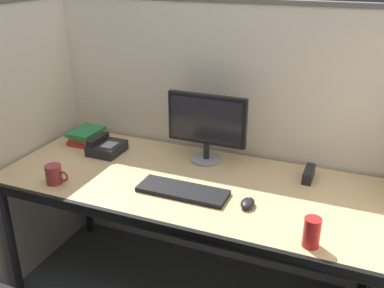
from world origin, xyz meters
name	(u,v)px	position (x,y,z in m)	size (l,w,h in m)	color
cubicle_partition_rear	(218,140)	(0.00, 0.74, 0.79)	(2.21, 0.06, 1.57)	beige
cubicle_partition_left	(15,148)	(-0.99, 0.20, 0.79)	(0.06, 1.41, 1.57)	beige
desk	(187,191)	(0.00, 0.29, 0.69)	(1.90, 0.80, 0.74)	tan
monitor_center	(207,124)	(0.00, 0.55, 0.96)	(0.43, 0.17, 0.37)	gray
keyboard_main	(183,191)	(0.02, 0.18, 0.75)	(0.43, 0.15, 0.02)	black
computer_mouse	(248,203)	(0.34, 0.18, 0.76)	(0.06, 0.10, 0.04)	black
red_stapler	(309,174)	(0.55, 0.55, 0.77)	(0.04, 0.15, 0.06)	black
coffee_mug	(54,174)	(-0.60, 0.03, 0.79)	(0.13, 0.08, 0.09)	#993333
soda_can	(312,232)	(0.64, -0.01, 0.80)	(0.07, 0.07, 0.12)	red
desk_phone	(106,147)	(-0.56, 0.44, 0.77)	(0.17, 0.19, 0.09)	black
book_stack	(88,136)	(-0.75, 0.53, 0.78)	(0.16, 0.22, 0.08)	#B22626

